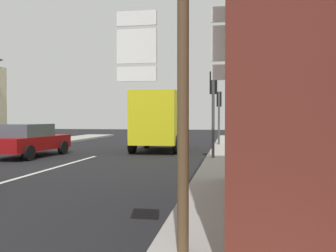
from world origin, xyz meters
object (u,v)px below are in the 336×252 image
traffic_light_near_right (213,95)px  traffic_light_far_right (219,106)px  route_sign_post (183,104)px  delivery_truck (160,120)px  sedan_far (29,140)px

traffic_light_near_right → traffic_light_far_right: bearing=90.0°
traffic_light_far_right → route_sign_post: bearing=-89.6°
delivery_truck → traffic_light_far_right: 4.69m
route_sign_post → sedan_far: bearing=128.1°
delivery_truck → traffic_light_near_right: traffic_light_near_right is taller
delivery_truck → route_sign_post: size_ratio=1.57×
route_sign_post → traffic_light_near_right: (-0.13, 10.54, 0.76)m
sedan_far → delivery_truck: (5.17, 3.88, 0.89)m
sedan_far → route_sign_post: route_sign_post is taller
sedan_far → traffic_light_near_right: (8.16, -0.03, 1.91)m
delivery_truck → traffic_light_far_right: bearing=49.8°
route_sign_post → traffic_light_far_right: traffic_light_far_right is taller
delivery_truck → sedan_far: bearing=-143.1°
sedan_far → traffic_light_far_right: traffic_light_far_right is taller
sedan_far → traffic_light_near_right: bearing=-0.2°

